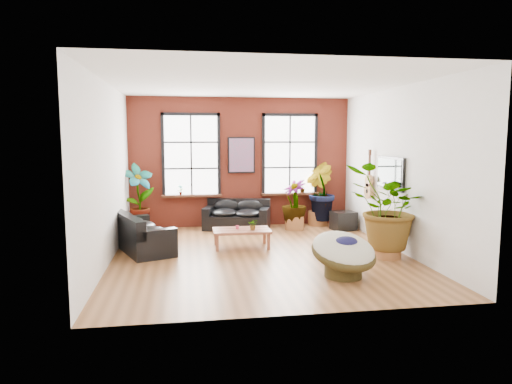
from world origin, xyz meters
TOP-DOWN VIEW (x-y plane):
  - room at (0.00, 0.15)m, footprint 6.04×6.54m
  - sofa_back at (-0.17, 2.79)m, footprint 1.87×1.29m
  - sofa_left at (-2.50, 0.82)m, footprint 1.54×2.20m
  - coffee_table at (-0.30, 0.73)m, footprint 1.27×0.74m
  - papasan_chair at (1.20, -1.68)m, footprint 1.39×1.39m
  - poster at (0.00, 3.18)m, footprint 0.74×0.06m
  - tv_wall_unit at (2.93, 0.60)m, footprint 0.13×1.86m
  - media_box at (2.59, 2.21)m, footprint 0.66×0.58m
  - pot_back_left at (-2.71, 2.75)m, footprint 0.52×0.52m
  - pot_back_right at (2.11, 2.97)m, footprint 0.68×0.68m
  - pot_right_wall at (2.52, -0.61)m, footprint 0.68×0.68m
  - pot_mid at (1.32, 2.47)m, footprint 0.59×0.59m
  - floor_plant_back_left at (-2.71, 2.73)m, footprint 1.04×0.93m
  - floor_plant_back_right at (2.14, 2.95)m, footprint 1.06×1.12m
  - floor_plant_right_wall at (2.49, -0.58)m, footprint 1.94×1.82m
  - floor_plant_mid at (1.31, 2.48)m, footprint 0.89×0.89m
  - table_plant at (-0.06, 0.63)m, footprint 0.24×0.22m
  - sill_plant_left at (-1.65, 3.13)m, footprint 0.17×0.17m
  - sill_plant_right at (1.70, 3.13)m, footprint 0.19×0.19m

SIDE VIEW (x-z plane):
  - pot_mid at x=1.32m, z-range 0.00..0.37m
  - pot_back_left at x=-2.71m, z-range 0.00..0.37m
  - pot_right_wall at x=2.52m, z-range 0.00..0.39m
  - pot_back_right at x=2.11m, z-range 0.00..0.39m
  - media_box at x=2.59m, z-range 0.00..0.49m
  - sofa_back at x=-0.17m, z-range -0.04..0.75m
  - coffee_table at x=-0.30m, z-range 0.12..0.60m
  - sofa_left at x=-2.50m, z-range -0.04..0.76m
  - papasan_chair at x=1.20m, z-range 0.01..0.86m
  - table_plant at x=-0.06m, z-range 0.41..0.64m
  - floor_plant_mid at x=1.31m, z-range 0.14..1.32m
  - floor_plant_back_right at x=2.14m, z-range 0.15..1.75m
  - floor_plant_back_left at x=-2.71m, z-range 0.15..1.78m
  - floor_plant_right_wall at x=2.49m, z-range 0.16..1.89m
  - sill_plant_left at x=-1.65m, z-range 0.90..1.17m
  - sill_plant_right at x=1.70m, z-range 0.90..1.17m
  - tv_wall_unit at x=2.93m, z-range 0.94..2.14m
  - room at x=0.00m, z-range -0.02..3.52m
  - poster at x=0.00m, z-range 1.46..2.44m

